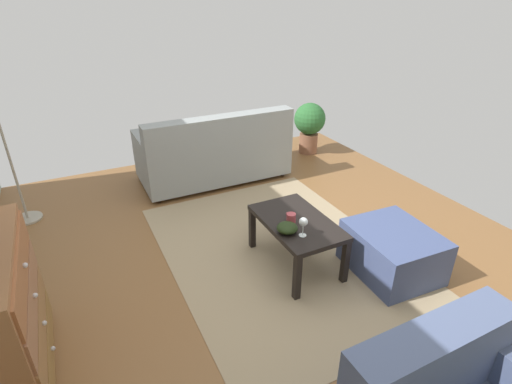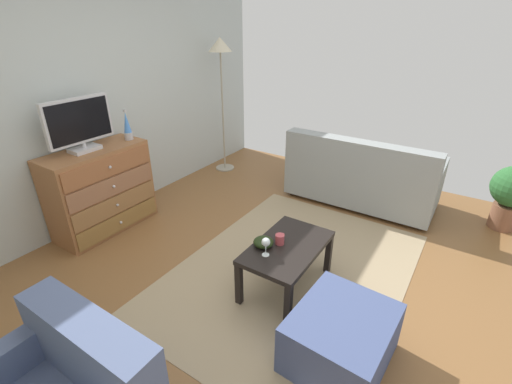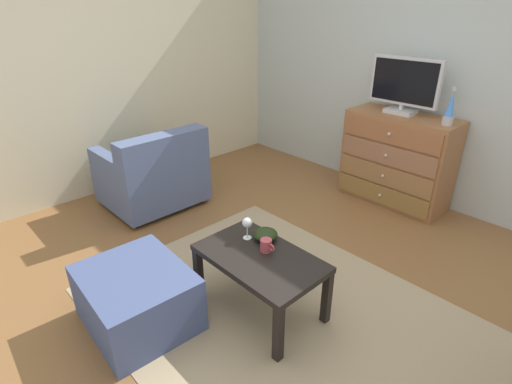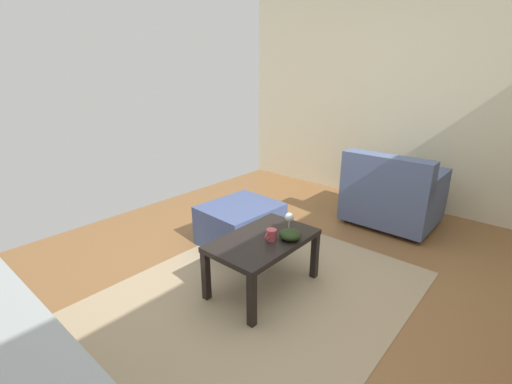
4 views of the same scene
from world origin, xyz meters
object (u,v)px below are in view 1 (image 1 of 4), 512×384
(mug, at_px, (291,218))
(coffee_table, at_px, (297,227))
(wine_glass, at_px, (303,223))
(bowl_decorative, at_px, (287,228))
(couch_large, at_px, (215,154))
(potted_plant, at_px, (310,123))
(ottoman, at_px, (392,251))

(mug, bearing_deg, coffee_table, -80.89)
(wine_glass, xyz_separation_m, bowl_decorative, (0.10, 0.08, -0.08))
(mug, distance_m, bowl_decorative, 0.14)
(couch_large, height_order, potted_plant, couch_large)
(bowl_decorative, xyz_separation_m, potted_plant, (2.28, -1.71, -0.03))
(mug, xyz_separation_m, couch_large, (1.91, -0.07, -0.13))
(coffee_table, height_order, wine_glass, wine_glass)
(bowl_decorative, height_order, ottoman, bowl_decorative)
(couch_large, relative_size, potted_plant, 2.44)
(potted_plant, bearing_deg, couch_large, 99.78)
(mug, distance_m, potted_plant, 2.71)
(coffee_table, relative_size, bowl_decorative, 4.98)
(bowl_decorative, bearing_deg, couch_large, -4.83)
(bowl_decorative, relative_size, ottoman, 0.24)
(coffee_table, relative_size, wine_glass, 5.26)
(coffee_table, height_order, ottoman, coffee_table)
(coffee_table, relative_size, potted_plant, 1.15)
(wine_glass, height_order, couch_large, couch_large)
(bowl_decorative, height_order, potted_plant, potted_plant)
(bowl_decorative, distance_m, potted_plant, 2.85)
(coffee_table, xyz_separation_m, ottoman, (-0.45, -0.66, -0.18))
(couch_large, relative_size, ottoman, 2.51)
(coffee_table, bearing_deg, couch_large, -0.25)
(couch_large, bearing_deg, ottoman, -164.52)
(coffee_table, bearing_deg, wine_glass, 158.98)
(wine_glass, xyz_separation_m, ottoman, (-0.23, -0.74, -0.35))
(coffee_table, distance_m, mug, 0.12)
(potted_plant, bearing_deg, ottoman, 161.16)
(wine_glass, distance_m, mug, 0.21)
(mug, height_order, couch_large, couch_large)
(ottoman, height_order, potted_plant, potted_plant)
(mug, distance_m, ottoman, 0.89)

